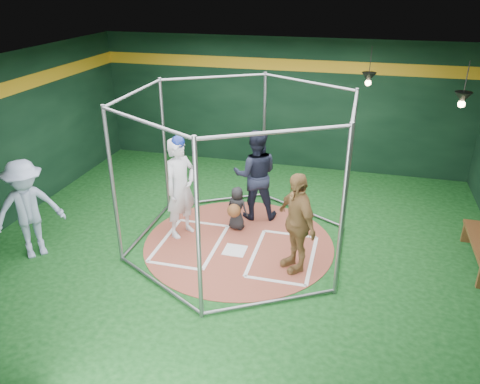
# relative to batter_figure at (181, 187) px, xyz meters

# --- Properties ---
(room_shell) EXTENTS (10.10, 9.10, 3.53)m
(room_shell) POSITION_rel_batter_figure_xyz_m (1.23, -0.08, 0.69)
(room_shell) COLOR #0D3A12
(room_shell) RESTS_ON ground
(clay_disc) EXTENTS (3.80, 3.80, 0.01)m
(clay_disc) POSITION_rel_batter_figure_xyz_m (1.23, -0.09, -1.06)
(clay_disc) COLOR #994937
(clay_disc) RESTS_ON ground
(home_plate) EXTENTS (0.43, 0.43, 0.01)m
(home_plate) POSITION_rel_batter_figure_xyz_m (1.23, -0.39, -1.05)
(home_plate) COLOR white
(home_plate) RESTS_ON clay_disc
(batter_box_left) EXTENTS (1.17, 1.77, 0.01)m
(batter_box_left) POSITION_rel_batter_figure_xyz_m (0.28, -0.34, -1.05)
(batter_box_left) COLOR white
(batter_box_left) RESTS_ON clay_disc
(batter_box_right) EXTENTS (1.17, 1.77, 0.01)m
(batter_box_right) POSITION_rel_batter_figure_xyz_m (2.18, -0.34, -1.05)
(batter_box_right) COLOR white
(batter_box_right) RESTS_ON clay_disc
(batting_cage) EXTENTS (4.05, 4.67, 3.00)m
(batting_cage) POSITION_rel_batter_figure_xyz_m (1.23, -0.09, 0.43)
(batting_cage) COLOR gray
(batting_cage) RESTS_ON ground
(pendant_lamp_near) EXTENTS (0.34, 0.34, 0.90)m
(pendant_lamp_near) POSITION_rel_batter_figure_xyz_m (3.43, 3.51, 1.67)
(pendant_lamp_near) COLOR black
(pendant_lamp_near) RESTS_ON room_shell
(pendant_lamp_far) EXTENTS (0.34, 0.34, 0.90)m
(pendant_lamp_far) POSITION_rel_batter_figure_xyz_m (5.23, 1.91, 1.67)
(pendant_lamp_far) COLOR black
(pendant_lamp_far) RESTS_ON room_shell
(batter_figure) EXTENTS (0.77, 0.89, 2.14)m
(batter_figure) POSITION_rel_batter_figure_xyz_m (0.00, 0.00, 0.00)
(batter_figure) COLOR silver
(batter_figure) RESTS_ON clay_disc
(visitor_leopard) EXTENTS (1.05, 1.14, 1.88)m
(visitor_leopard) POSITION_rel_batter_figure_xyz_m (2.43, -0.66, -0.12)
(visitor_leopard) COLOR #B2874C
(visitor_leopard) RESTS_ON clay_disc
(catcher_figure) EXTENTS (0.52, 0.59, 0.95)m
(catcher_figure) POSITION_rel_batter_figure_xyz_m (1.04, 0.47, -0.57)
(catcher_figure) COLOR black
(catcher_figure) RESTS_ON clay_disc
(umpire) EXTENTS (1.12, 0.96, 2.00)m
(umpire) POSITION_rel_batter_figure_xyz_m (1.28, 1.13, -0.05)
(umpire) COLOR black
(umpire) RESTS_ON clay_disc
(bystander_blue) EXTENTS (1.38, 1.41, 1.94)m
(bystander_blue) POSITION_rel_batter_figure_xyz_m (-2.46, -1.46, -0.10)
(bystander_blue) COLOR #95A6C5
(bystander_blue) RESTS_ON ground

